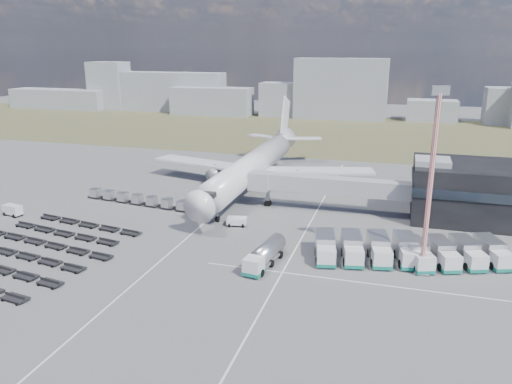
# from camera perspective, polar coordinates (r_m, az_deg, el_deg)

# --- Properties ---
(ground) EXTENTS (420.00, 420.00, 0.00)m
(ground) POSITION_cam_1_polar(r_m,az_deg,el_deg) (81.63, -6.66, -5.43)
(ground) COLOR #565659
(ground) RESTS_ON ground
(grass_strip) EXTENTS (420.00, 90.00, 0.01)m
(grass_strip) POSITION_cam_1_polar(r_m,az_deg,el_deg) (184.56, 6.80, 6.84)
(grass_strip) COLOR #4F4F2F
(grass_strip) RESTS_ON ground
(lane_markings) EXTENTS (47.12, 110.00, 0.01)m
(lane_markings) POSITION_cam_1_polar(r_m,az_deg,el_deg) (81.19, 0.56, -5.43)
(lane_markings) COLOR silver
(lane_markings) RESTS_ON ground
(terminal) EXTENTS (30.40, 16.40, 11.00)m
(terminal) POSITION_cam_1_polar(r_m,az_deg,el_deg) (98.31, 26.05, -0.01)
(terminal) COLOR black
(terminal) RESTS_ON ground
(jet_bridge) EXTENTS (30.30, 3.80, 7.05)m
(jet_bridge) POSITION_cam_1_polar(r_m,az_deg,el_deg) (94.50, 7.05, 0.83)
(jet_bridge) COLOR #939399
(jet_bridge) RESTS_ON ground
(airliner) EXTENTS (51.59, 64.53, 17.62)m
(airliner) POSITION_cam_1_polar(r_m,az_deg,el_deg) (109.19, -0.14, 3.20)
(airliner) COLOR silver
(airliner) RESTS_ON ground
(skyline) EXTENTS (307.62, 21.42, 25.25)m
(skyline) POSITION_cam_1_polar(r_m,az_deg,el_deg) (218.25, 9.96, 10.67)
(skyline) COLOR #90949D
(skyline) RESTS_ON ground
(fuel_tanker) EXTENTS (3.96, 10.24, 3.22)m
(fuel_tanker) POSITION_cam_1_polar(r_m,az_deg,el_deg) (71.44, 1.01, -7.19)
(fuel_tanker) COLOR silver
(fuel_tanker) RESTS_ON ground
(pushback_tug) EXTENTS (3.68, 2.50, 1.51)m
(pushback_tug) POSITION_cam_1_polar(r_m,az_deg,el_deg) (87.00, -2.20, -3.40)
(pushback_tug) COLOR silver
(pushback_tug) RESTS_ON ground
(utility_van) EXTENTS (3.97, 2.39, 2.03)m
(utility_van) POSITION_cam_1_polar(r_m,az_deg,el_deg) (102.33, -26.05, -1.90)
(utility_van) COLOR silver
(utility_van) RESTS_ON ground
(catering_truck) EXTENTS (3.31, 6.85, 3.04)m
(catering_truck) POSITION_cam_1_polar(r_m,az_deg,el_deg) (111.60, 3.39, 1.49)
(catering_truck) COLOR silver
(catering_truck) RESTS_ON ground
(service_trucks_near) EXTENTS (15.76, 10.74, 3.21)m
(service_trucks_near) POSITION_cam_1_polar(r_m,az_deg,el_deg) (74.89, 12.41, -6.34)
(service_trucks_near) COLOR silver
(service_trucks_near) RESTS_ON ground
(service_trucks_far) EXTENTS (15.50, 11.80, 3.05)m
(service_trucks_far) POSITION_cam_1_polar(r_m,az_deg,el_deg) (77.37, 21.79, -6.48)
(service_trucks_far) COLOR silver
(service_trucks_far) RESTS_ON ground
(uld_row) EXTENTS (27.14, 5.21, 1.83)m
(uld_row) POSITION_cam_1_polar(r_m,az_deg,el_deg) (100.12, -12.62, -0.92)
(uld_row) COLOR black
(uld_row) RESTS_ON ground
(baggage_dollies) EXTENTS (29.38, 29.09, 0.82)m
(baggage_dollies) POSITION_cam_1_polar(r_m,az_deg,el_deg) (84.11, -24.75, -5.93)
(baggage_dollies) COLOR black
(baggage_dollies) RESTS_ON ground
(floodlight_mast) EXTENTS (2.39, 1.96, 25.43)m
(floodlight_mast) POSITION_cam_1_polar(r_m,az_deg,el_deg) (69.00, 19.30, 0.81)
(floodlight_mast) COLOR red
(floodlight_mast) RESTS_ON ground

